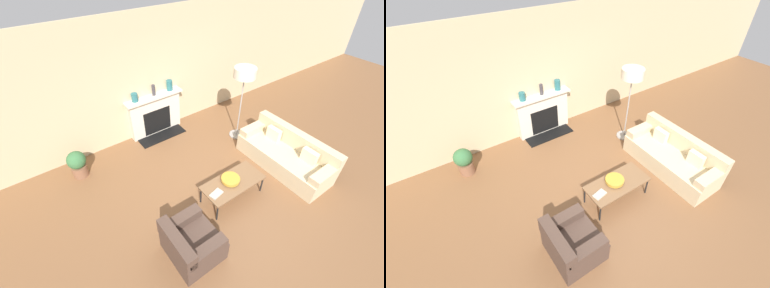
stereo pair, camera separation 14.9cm
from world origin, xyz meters
TOP-DOWN VIEW (x-y plane):
  - ground_plane at (0.00, 0.00)m, footprint 18.00×18.00m
  - wall_back at (0.00, 2.89)m, footprint 18.00×0.06m
  - fireplace at (-0.24, 2.75)m, footprint 1.46×0.59m
  - couch at (1.43, -0.00)m, footprint 0.83×2.04m
  - armchair_near at (-1.44, -0.47)m, footprint 0.78×0.82m
  - coffee_table at (-0.13, 0.01)m, footprint 1.23×0.56m
  - bowl at (-0.16, 0.06)m, footprint 0.36×0.36m
  - book at (-0.58, -0.03)m, footprint 0.27×0.19m
  - floor_lamp at (1.33, 1.40)m, footprint 0.50×0.50m
  - mantel_vase_left at (-0.71, 2.76)m, footprint 0.14×0.14m
  - mantel_vase_center_left at (-0.22, 2.76)m, footprint 0.08×0.08m
  - mantel_vase_center_right at (0.22, 2.76)m, footprint 0.15×0.15m
  - potted_plant at (-2.35, 2.33)m, footprint 0.38×0.38m

SIDE VIEW (x-z plane):
  - ground_plane at x=0.00m, z-range 0.00..0.00m
  - armchair_near at x=-1.44m, z-range -0.07..0.66m
  - couch at x=1.43m, z-range -0.10..0.69m
  - potted_plant at x=-2.35m, z-range 0.03..0.65m
  - coffee_table at x=-0.13m, z-range 0.18..0.60m
  - book at x=-0.58m, z-range 0.42..0.45m
  - bowl at x=-0.16m, z-range 0.43..0.51m
  - fireplace at x=-0.24m, z-range -0.01..1.03m
  - mantel_vase_left at x=-0.71m, z-range 1.04..1.24m
  - mantel_vase_center_right at x=0.22m, z-range 1.04..1.29m
  - mantel_vase_center_left at x=-0.22m, z-range 1.04..1.31m
  - wall_back at x=0.00m, z-range 0.00..2.90m
  - floor_lamp at x=1.33m, z-range 0.66..2.47m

